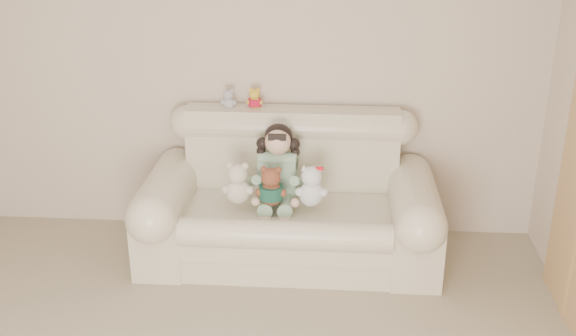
{
  "coord_description": "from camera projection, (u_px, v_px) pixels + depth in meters",
  "views": [
    {
      "loc": [
        0.72,
        -2.4,
        2.52
      ],
      "look_at": [
        0.41,
        1.9,
        0.75
      ],
      "focal_mm": 42.8,
      "sensor_mm": 36.0,
      "label": 1
    }
  ],
  "objects": [
    {
      "name": "wall_back",
      "position": [
        239.0,
        66.0,
        5.04
      ],
      "size": [
        4.5,
        0.0,
        4.5
      ],
      "primitive_type": "plane",
      "rotation": [
        1.57,
        0.0,
        0.0
      ],
      "color": "beige",
      "rests_on": "ground"
    },
    {
      "name": "grey_mini_plush",
      "position": [
        229.0,
        97.0,
        4.99
      ],
      "size": [
        0.14,
        0.13,
        0.18
      ],
      "primitive_type": null,
      "rotation": [
        0.0,
        0.0,
        -0.41
      ],
      "color": "#AAABB1",
      "rests_on": "sofa"
    },
    {
      "name": "sofa",
      "position": [
        289.0,
        193.0,
        4.84
      ],
      "size": [
        2.1,
        0.95,
        1.03
      ],
      "primitive_type": null,
      "color": "#FFF2CD",
      "rests_on": "floor"
    },
    {
      "name": "seated_child",
      "position": [
        278.0,
        163.0,
        4.85
      ],
      "size": [
        0.38,
        0.45,
        0.58
      ],
      "primitive_type": null,
      "rotation": [
        0.0,
        0.0,
        -0.08
      ],
      "color": "#256733",
      "rests_on": "sofa"
    },
    {
      "name": "white_cat",
      "position": [
        312.0,
        182.0,
        4.63
      ],
      "size": [
        0.27,
        0.25,
        0.35
      ],
      "primitive_type": null,
      "rotation": [
        0.0,
        0.0,
        0.39
      ],
      "color": "white",
      "rests_on": "sofa"
    },
    {
      "name": "brown_teddy",
      "position": [
        271.0,
        182.0,
        4.64
      ],
      "size": [
        0.24,
        0.2,
        0.33
      ],
      "primitive_type": null,
      "rotation": [
        0.0,
        0.0,
        -0.16
      ],
      "color": "brown",
      "rests_on": "sofa"
    },
    {
      "name": "yellow_mini_bear",
      "position": [
        255.0,
        97.0,
        4.99
      ],
      "size": [
        0.15,
        0.13,
        0.19
      ],
      "primitive_type": null,
      "rotation": [
        0.0,
        0.0,
        -0.36
      ],
      "color": "yellow",
      "rests_on": "sofa"
    },
    {
      "name": "cream_teddy",
      "position": [
        238.0,
        179.0,
        4.67
      ],
      "size": [
        0.27,
        0.23,
        0.35
      ],
      "primitive_type": null,
      "rotation": [
        0.0,
        0.0,
        0.32
      ],
      "color": "beige",
      "rests_on": "sofa"
    }
  ]
}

